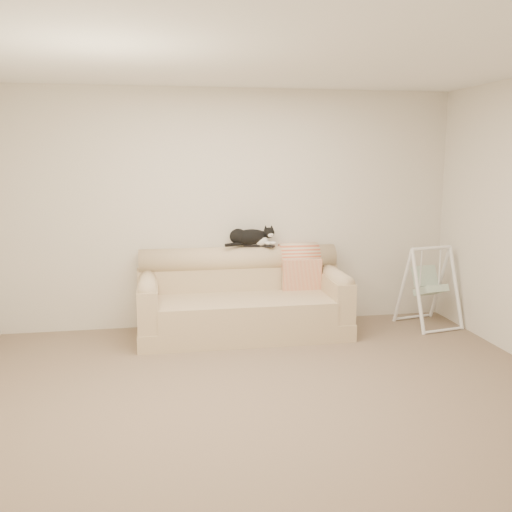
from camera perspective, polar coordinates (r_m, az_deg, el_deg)
The scene contains 8 objects.
ground_plane at distance 4.71m, azimuth 1.01°, elevation -13.58°, with size 5.00×5.00×0.00m, color brown.
room_shell at distance 4.33m, azimuth 1.07°, elevation 5.26°, with size 5.04×4.04×2.60m.
sofa at distance 6.11m, azimuth -1.38°, elevation -4.52°, with size 2.20×0.93×0.90m.
remote_a at distance 6.26m, azimuth -0.44°, elevation 1.06°, with size 0.19×0.08×0.03m.
remote_b at distance 6.25m, azimuth 1.13°, elevation 1.02°, with size 0.16×0.15×0.02m.
tuxedo_cat at distance 6.24m, azimuth -0.53°, elevation 1.93°, with size 0.58×0.25×0.23m.
throw_blanket at distance 6.38m, azimuth 4.31°, elevation -0.48°, with size 0.43×0.38×0.58m.
baby_swing at distance 6.64m, azimuth 16.91°, elevation -2.89°, with size 0.65×0.68×0.91m.
Camera 1 is at (-0.83, -4.23, 1.89)m, focal length 40.00 mm.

